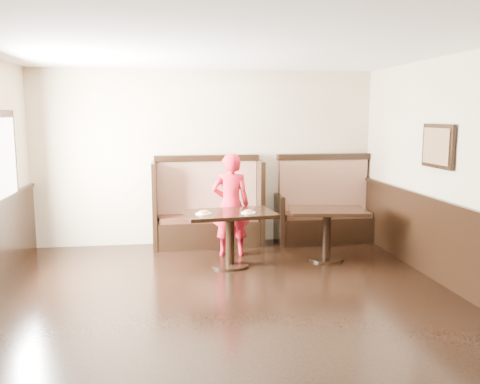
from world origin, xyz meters
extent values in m
plane|color=black|center=(0.00, 0.00, 0.00)|extent=(7.00, 7.00, 0.00)
plane|color=#C1B18C|center=(0.00, 3.50, 1.40)|extent=(5.50, 0.00, 5.50)
plane|color=#C1B18C|center=(0.00, -3.50, 1.40)|extent=(5.50, 0.00, 5.50)
plane|color=white|center=(0.00, 0.00, 2.80)|extent=(7.00, 7.00, 0.00)
cube|color=black|center=(2.71, 1.20, 1.70)|extent=(0.04, 0.70, 0.55)
cube|color=olive|center=(2.69, 1.20, 1.70)|extent=(0.01, 0.60, 0.45)
cube|color=black|center=(0.00, 3.22, 0.21)|extent=(1.60, 0.50, 0.42)
cube|color=#351C11|center=(0.00, 3.22, 0.46)|extent=(1.54, 0.46, 0.09)
cube|color=#4A0E1B|center=(0.00, 3.43, 0.90)|extent=(1.60, 0.12, 0.92)
cube|color=black|center=(0.00, 3.43, 1.40)|extent=(1.68, 0.16, 0.10)
cube|color=black|center=(-0.84, 3.32, 0.68)|extent=(0.07, 0.72, 1.36)
cube|color=black|center=(0.84, 3.32, 0.68)|extent=(0.07, 0.72, 1.36)
cube|color=black|center=(1.95, 3.22, 0.21)|extent=(1.50, 0.50, 0.42)
cube|color=#351C11|center=(1.95, 3.22, 0.46)|extent=(1.44, 0.46, 0.09)
cube|color=#4A0E1B|center=(1.95, 3.43, 0.90)|extent=(1.50, 0.12, 0.92)
cube|color=black|center=(1.95, 3.43, 1.40)|extent=(1.58, 0.16, 0.10)
cube|color=black|center=(1.16, 3.32, 0.40)|extent=(0.07, 0.72, 0.80)
cube|color=black|center=(2.74, 3.32, 0.40)|extent=(0.07, 0.72, 0.80)
cube|color=black|center=(0.20, 2.08, 0.74)|extent=(1.28, 0.88, 0.05)
cylinder|color=black|center=(0.20, 2.08, 0.36)|extent=(0.12, 0.12, 0.70)
cylinder|color=black|center=(0.20, 2.08, 0.02)|extent=(0.52, 0.52, 0.03)
cube|color=black|center=(1.63, 2.20, 0.72)|extent=(1.17, 0.86, 0.05)
cylinder|color=black|center=(1.63, 2.20, 0.35)|extent=(0.12, 0.12, 0.68)
cylinder|color=black|center=(1.63, 2.20, 0.01)|extent=(0.51, 0.51, 0.03)
imported|color=red|center=(0.29, 2.63, 0.77)|extent=(0.59, 0.42, 1.54)
cylinder|color=white|center=(-0.17, 2.00, 0.77)|extent=(0.21, 0.21, 0.01)
cylinder|color=tan|center=(-0.17, 2.00, 0.79)|extent=(0.13, 0.13, 0.02)
cylinder|color=#EABA54|center=(-0.17, 2.00, 0.80)|extent=(0.11, 0.11, 0.01)
cylinder|color=white|center=(0.44, 1.97, 0.77)|extent=(0.20, 0.20, 0.01)
cylinder|color=tan|center=(0.44, 1.97, 0.79)|extent=(0.12, 0.12, 0.02)
cylinder|color=#EABA54|center=(0.44, 1.97, 0.80)|extent=(0.11, 0.11, 0.01)
camera|label=1|loc=(-0.67, -4.71, 2.08)|focal=38.00mm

